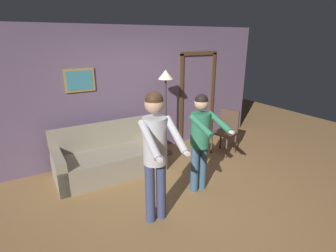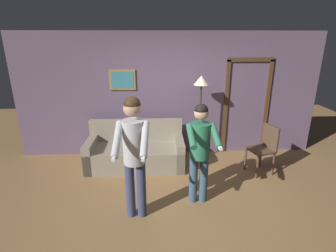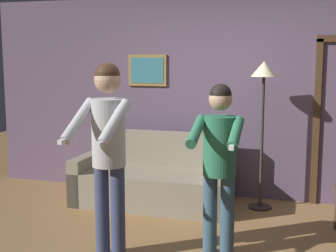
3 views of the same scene
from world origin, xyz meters
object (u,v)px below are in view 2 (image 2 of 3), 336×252
(person_standing_left, at_px, (134,147))
(dining_chair_distant, at_px, (265,146))
(person_standing_right, at_px, (200,146))
(couch, at_px, (136,152))
(torchiere_lamp, at_px, (201,92))

(person_standing_left, xyz_separation_m, dining_chair_distant, (2.35, 1.22, -0.56))
(person_standing_right, bearing_deg, dining_chair_distant, 32.96)
(couch, height_order, dining_chair_distant, dining_chair_distant)
(couch, bearing_deg, dining_chair_distant, -9.31)
(person_standing_left, height_order, person_standing_right, person_standing_left)
(person_standing_left, xyz_separation_m, person_standing_right, (0.95, 0.31, -0.14))
(torchiere_lamp, distance_m, person_standing_right, 1.60)
(couch, relative_size, dining_chair_distant, 2.05)
(couch, distance_m, dining_chair_distant, 2.50)
(couch, xyz_separation_m, torchiere_lamp, (1.31, 0.19, 1.17))
(couch, relative_size, person_standing_right, 1.20)
(torchiere_lamp, relative_size, person_standing_right, 1.12)
(person_standing_left, distance_m, dining_chair_distant, 2.70)
(person_standing_left, distance_m, person_standing_right, 1.01)
(person_standing_left, bearing_deg, couch, 93.79)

